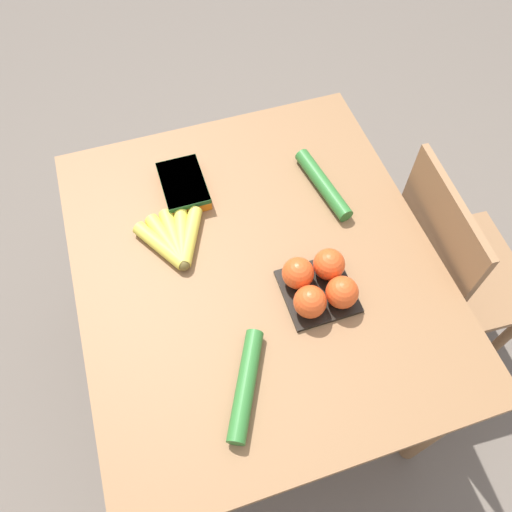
# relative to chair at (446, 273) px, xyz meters

# --- Properties ---
(ground_plane) EXTENTS (12.00, 12.00, 0.00)m
(ground_plane) POSITION_rel_chair_xyz_m (-0.07, -0.63, -0.47)
(ground_plane) COLOR #665B51
(dining_table) EXTENTS (1.09, 0.95, 0.75)m
(dining_table) POSITION_rel_chair_xyz_m (-0.07, -0.63, 0.17)
(dining_table) COLOR olive
(dining_table) RESTS_ON ground_plane
(chair) EXTENTS (0.44, 0.42, 0.91)m
(chair) POSITION_rel_chair_xyz_m (0.00, 0.00, 0.00)
(chair) COLOR #8E6642
(chair) RESTS_ON ground_plane
(banana_bunch) EXTENTS (0.20, 0.20, 0.04)m
(banana_bunch) POSITION_rel_chair_xyz_m (-0.19, -0.82, 0.30)
(banana_bunch) COLOR brown
(banana_bunch) RESTS_ON dining_table
(tomato_pack) EXTENTS (0.18, 0.18, 0.09)m
(tomato_pack) POSITION_rel_chair_xyz_m (0.06, -0.51, 0.33)
(tomato_pack) COLOR black
(tomato_pack) RESTS_ON dining_table
(carrot_bag) EXTENTS (0.18, 0.12, 0.05)m
(carrot_bag) POSITION_rel_chair_xyz_m (-0.37, -0.76, 0.31)
(carrot_bag) COLOR orange
(carrot_bag) RESTS_ON dining_table
(cucumber_near) EXTENTS (0.26, 0.08, 0.04)m
(cucumber_near) POSITION_rel_chair_xyz_m (-0.25, -0.37, 0.30)
(cucumber_near) COLOR #2D702D
(cucumber_near) RESTS_ON dining_table
(cucumber_far) EXTENTS (0.25, 0.16, 0.04)m
(cucumber_far) POSITION_rel_chair_xyz_m (0.24, -0.76, 0.30)
(cucumber_far) COLOR #2D702D
(cucumber_far) RESTS_ON dining_table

